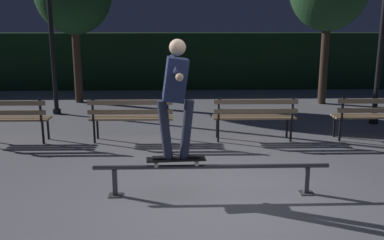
# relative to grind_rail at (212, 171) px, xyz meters

# --- Properties ---
(ground_plane) EXTENTS (90.00, 90.00, 0.00)m
(ground_plane) POSITION_rel_grind_rail_xyz_m (0.00, -0.16, -0.34)
(ground_plane) COLOR gray
(hedge_backdrop) EXTENTS (24.00, 1.20, 1.90)m
(hedge_backdrop) POSITION_rel_grind_rail_xyz_m (0.00, 9.73, 0.62)
(hedge_backdrop) COLOR black
(hedge_backdrop) RESTS_ON ground
(grind_rail) EXTENTS (3.14, 0.18, 0.43)m
(grind_rail) POSITION_rel_grind_rail_xyz_m (0.00, 0.00, 0.00)
(grind_rail) COLOR #47474C
(grind_rail) RESTS_ON ground
(skateboard) EXTENTS (0.79, 0.26, 0.09)m
(skateboard) POSITION_rel_grind_rail_xyz_m (-0.47, -0.00, 0.16)
(skateboard) COLOR black
(skateboard) RESTS_ON grind_rail
(skateboarder) EXTENTS (0.63, 1.41, 1.56)m
(skateboarder) POSITION_rel_grind_rail_xyz_m (-0.47, 0.00, 1.10)
(skateboarder) COLOR black
(skateboarder) RESTS_ON skateboard
(park_bench_leftmost) EXTENTS (1.60, 0.43, 0.88)m
(park_bench_leftmost) POSITION_rel_grind_rail_xyz_m (-3.72, 2.66, 0.20)
(park_bench_leftmost) COLOR black
(park_bench_leftmost) RESTS_ON ground
(park_bench_left_center) EXTENTS (1.60, 0.43, 0.88)m
(park_bench_left_center) POSITION_rel_grind_rail_xyz_m (-1.34, 2.66, 0.20)
(park_bench_left_center) COLOR black
(park_bench_left_center) RESTS_ON ground
(park_bench_right_center) EXTENTS (1.60, 0.43, 0.88)m
(park_bench_right_center) POSITION_rel_grind_rail_xyz_m (1.03, 2.66, 0.20)
(park_bench_right_center) COLOR black
(park_bench_right_center) RESTS_ON ground
(park_bench_rightmost) EXTENTS (1.60, 0.43, 0.88)m
(park_bench_rightmost) POSITION_rel_grind_rail_xyz_m (3.41, 2.66, 0.20)
(park_bench_rightmost) COLOR black
(park_bench_rightmost) RESTS_ON ground
(lamp_post_right) EXTENTS (0.32, 0.32, 3.90)m
(lamp_post_right) POSITION_rel_grind_rail_xyz_m (4.02, 4.03, 2.14)
(lamp_post_right) COLOR black
(lamp_post_right) RESTS_ON ground
(lamp_post_left) EXTENTS (0.32, 0.32, 3.90)m
(lamp_post_left) POSITION_rel_grind_rail_xyz_m (-3.52, 5.34, 2.14)
(lamp_post_left) COLOR black
(lamp_post_left) RESTS_ON ground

